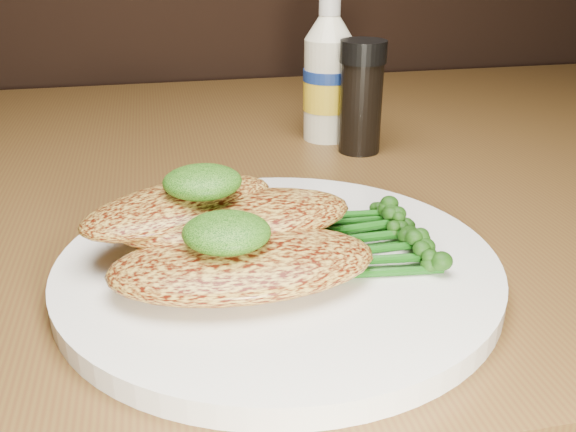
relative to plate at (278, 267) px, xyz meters
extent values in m
cylinder|color=white|center=(0.00, 0.00, 0.00)|extent=(0.30, 0.30, 0.02)
ellipsoid|color=gold|center=(-0.03, -0.03, 0.02)|extent=(0.17, 0.09, 0.03)
ellipsoid|color=gold|center=(-0.02, 0.02, 0.03)|extent=(0.17, 0.10, 0.03)
ellipsoid|color=gold|center=(-0.06, 0.04, 0.04)|extent=(0.16, 0.13, 0.02)
ellipsoid|color=#0E3808|center=(-0.04, -0.03, 0.04)|extent=(0.07, 0.06, 0.02)
ellipsoid|color=#0E3808|center=(-0.05, 0.03, 0.05)|extent=(0.06, 0.05, 0.02)
camera|label=1|loc=(-0.07, -0.38, 0.21)|focal=39.54mm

